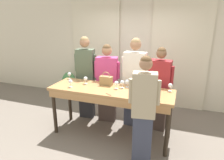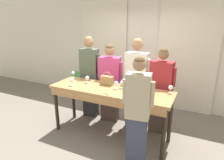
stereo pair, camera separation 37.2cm
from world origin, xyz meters
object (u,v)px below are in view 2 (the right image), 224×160
wine_glass_center_mid (127,82)px  wine_glass_back_mid (122,83)px  wine_glass_front_right (171,88)px  wine_glass_center_left (134,85)px  wine_glass_center_right (116,83)px  potted_plant (77,83)px  wine_glass_back_left (73,73)px  wine_bottle (131,91)px  wine_glass_front_left (87,78)px  guest_olive_jacket (90,76)px  guest_cream_sweater (136,83)px  guest_pink_top (110,83)px  tasting_bar (110,95)px  wine_glass_front_mid (72,80)px  handbag (107,80)px  guest_striped_shirt (161,91)px  host_pouring (137,113)px

wine_glass_center_mid → wine_glass_back_mid: size_ratio=1.00×
wine_glass_front_right → wine_glass_center_left: (-0.62, -0.12, -0.00)m
wine_glass_center_right → potted_plant: 2.50m
wine_glass_back_left → wine_glass_center_left: bearing=-6.2°
wine_bottle → wine_glass_front_left: wine_bottle is taller
wine_glass_center_right → wine_glass_back_left: 1.17m
wine_glass_front_right → guest_olive_jacket: 1.88m
wine_glass_back_mid → wine_glass_front_left: bearing=-179.0°
guest_cream_sweater → wine_glass_front_right: bearing=-23.6°
wine_glass_center_right → wine_glass_back_left: size_ratio=1.00×
wine_glass_back_left → guest_pink_top: bearing=20.0°
wine_glass_back_mid → potted_plant: (-2.02, 1.36, -0.68)m
tasting_bar → wine_glass_front_mid: 0.79m
handbag → guest_olive_jacket: 0.76m
wine_glass_back_left → guest_striped_shirt: 1.90m
wine_glass_back_left → guest_striped_shirt: bearing=8.4°
tasting_bar → wine_bottle: (0.49, -0.22, 0.23)m
guest_cream_sweater → host_pouring: (0.42, -1.17, -0.06)m
wine_glass_center_right → host_pouring: bearing=-45.4°
wine_glass_center_mid → guest_striped_shirt: guest_striped_shirt is taller
wine_glass_center_right → guest_pink_top: (-0.39, 0.52, -0.19)m
tasting_bar → wine_glass_front_left: (-0.57, 0.13, 0.21)m
wine_glass_front_right → wine_glass_center_mid: same height
wine_bottle → wine_glass_center_mid: bearing=117.5°
wine_glass_front_mid → guest_cream_sweater: (1.07, 0.73, -0.11)m
guest_striped_shirt → wine_glass_center_right: bearing=-144.4°
tasting_bar → wine_glass_center_left: bearing=19.8°
tasting_bar → wine_glass_back_left: 1.12m
wine_glass_center_right → potted_plant: size_ratio=0.19×
handbag → wine_glass_back_left: bearing=172.3°
wine_glass_center_mid → wine_glass_center_right: bearing=-139.1°
guest_pink_top → potted_plant: 1.86m
wine_glass_front_right → host_pouring: host_pouring is taller
wine_glass_center_left → wine_glass_center_mid: size_ratio=1.00×
wine_glass_back_left → guest_cream_sweater: bearing=11.4°
wine_glass_center_right → potted_plant: bearing=143.5°
guest_pink_top → guest_striped_shirt: (1.11, -0.00, -0.01)m
wine_glass_front_left → guest_striped_shirt: bearing=18.2°
tasting_bar → wine_glass_front_left: bearing=166.9°
wine_bottle → host_pouring: (0.24, -0.36, -0.19)m
wine_glass_back_mid → host_pouring: host_pouring is taller
wine_glass_front_mid → wine_glass_back_mid: size_ratio=1.00×
wine_bottle → wine_glass_front_left: 1.12m
potted_plant → wine_glass_center_left: bearing=-30.9°
wine_glass_back_mid → guest_cream_sweater: size_ratio=0.08×
wine_bottle → guest_striped_shirt: 0.90m
wine_glass_front_left → wine_glass_front_right: bearing=4.8°
wine_glass_center_mid → wine_glass_back_mid: same height
wine_glass_center_mid → wine_glass_front_mid: bearing=-160.7°
wine_glass_front_mid → guest_cream_sweater: size_ratio=0.08×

